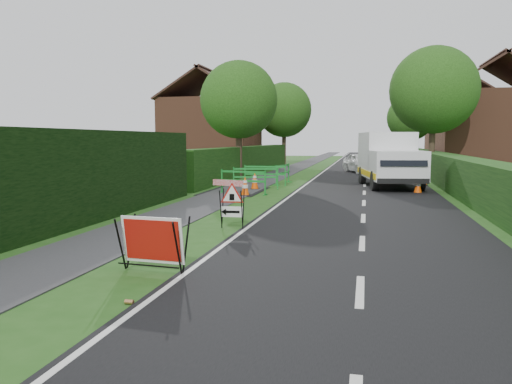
{
  "coord_description": "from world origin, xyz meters",
  "views": [
    {
      "loc": [
        2.54,
        -9.8,
        2.24
      ],
      "look_at": [
        -0.27,
        2.92,
        0.87
      ],
      "focal_mm": 35.0,
      "sensor_mm": 36.0,
      "label": 1
    }
  ],
  "objects_px": {
    "works_van": "(389,158)",
    "hatchback_car": "(362,163)",
    "triangle_sign": "(231,202)",
    "red_rect_sign": "(152,241)"
  },
  "relations": [
    {
      "from": "hatchback_car",
      "to": "triangle_sign",
      "type": "bearing_deg",
      "value": -118.11
    },
    {
      "from": "triangle_sign",
      "to": "hatchback_car",
      "type": "relative_size",
      "value": 0.25
    },
    {
      "from": "red_rect_sign",
      "to": "works_van",
      "type": "bearing_deg",
      "value": 79.9
    },
    {
      "from": "works_van",
      "to": "hatchback_car",
      "type": "distance_m",
      "value": 10.16
    },
    {
      "from": "works_van",
      "to": "hatchback_car",
      "type": "bearing_deg",
      "value": 88.83
    },
    {
      "from": "triangle_sign",
      "to": "works_van",
      "type": "distance_m",
      "value": 13.23
    },
    {
      "from": "red_rect_sign",
      "to": "triangle_sign",
      "type": "relative_size",
      "value": 1.17
    },
    {
      "from": "triangle_sign",
      "to": "works_van",
      "type": "bearing_deg",
      "value": 65.94
    },
    {
      "from": "works_van",
      "to": "hatchback_car",
      "type": "height_order",
      "value": "works_van"
    },
    {
      "from": "red_rect_sign",
      "to": "triangle_sign",
      "type": "bearing_deg",
      "value": 92.32
    }
  ]
}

